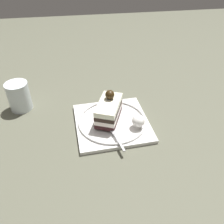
{
  "coord_description": "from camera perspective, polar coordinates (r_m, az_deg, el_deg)",
  "views": [
    {
      "loc": [
        -0.56,
        0.08,
        0.48
      ],
      "look_at": [
        -0.01,
        -0.01,
        0.05
      ],
      "focal_mm": 37.98,
      "sensor_mm": 36.0,
      "label": 1
    }
  ],
  "objects": [
    {
      "name": "ground_plane",
      "position": [
        0.74,
        -1.23,
        -2.63
      ],
      "size": [
        2.4,
        2.4,
        0.0
      ],
      "primitive_type": "plane",
      "color": "#565746"
    },
    {
      "name": "dessert_plate",
      "position": [
        0.73,
        0.0,
        -2.43
      ],
      "size": [
        0.23,
        0.23,
        0.02
      ],
      "color": "silver",
      "rests_on": "ground_plane"
    },
    {
      "name": "cake_slice",
      "position": [
        0.72,
        -0.81,
        0.74
      ],
      "size": [
        0.13,
        0.1,
        0.09
      ],
      "color": "#311517",
      "rests_on": "dessert_plate"
    },
    {
      "name": "whipped_cream_dollop",
      "position": [
        0.7,
        6.35,
        -2.13
      ],
      "size": [
        0.04,
        0.04,
        0.04
      ],
      "primitive_type": "ellipsoid",
      "color": "white",
      "rests_on": "dessert_plate"
    },
    {
      "name": "fork",
      "position": [
        0.67,
        0.94,
        -5.92
      ],
      "size": [
        0.11,
        0.03,
        0.0
      ],
      "color": "silver",
      "rests_on": "dessert_plate"
    },
    {
      "name": "drink_glass_near",
      "position": [
        0.84,
        -21.42,
        3.36
      ],
      "size": [
        0.07,
        0.07,
        0.1
      ],
      "color": "silver",
      "rests_on": "ground_plane"
    }
  ]
}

